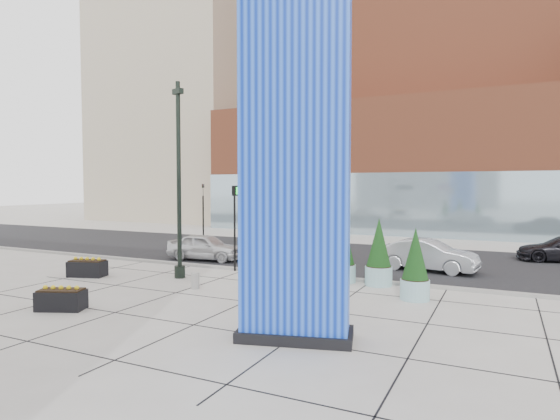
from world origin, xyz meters
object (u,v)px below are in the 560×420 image
at_px(lamp_post, 179,198).
at_px(car_silver_mid, 428,255).
at_px(blue_pylon, 295,155).
at_px(overhead_street_sign, 247,198).
at_px(public_art_sculpture, 288,268).
at_px(car_white_west, 206,247).
at_px(concrete_bollard, 195,281).

bearing_deg(lamp_post, car_silver_mid, 33.69).
bearing_deg(lamp_post, blue_pylon, -34.00).
distance_m(lamp_post, overhead_street_sign, 3.13).
distance_m(blue_pylon, lamp_post, 9.46).
distance_m(blue_pylon, public_art_sculpture, 4.94).
height_order(public_art_sculpture, car_white_west, public_art_sculpture).
xyz_separation_m(blue_pylon, public_art_sculpture, (-1.63, 3.06, -3.52)).
bearing_deg(car_silver_mid, lamp_post, 131.67).
xyz_separation_m(lamp_post, public_art_sculpture, (6.14, -2.18, -2.19)).
distance_m(concrete_bollard, car_silver_mid, 10.81).
bearing_deg(car_white_west, overhead_street_sign, -124.85).
xyz_separation_m(blue_pylon, lamp_post, (-7.77, 5.24, -1.33)).
distance_m(lamp_post, public_art_sculpture, 6.87).
height_order(blue_pylon, car_silver_mid, blue_pylon).
xyz_separation_m(concrete_bollard, car_silver_mid, (7.51, 7.76, 0.42)).
bearing_deg(car_white_west, lamp_post, -165.01).
bearing_deg(car_white_west, car_silver_mid, -87.18).
height_order(blue_pylon, public_art_sculpture, blue_pylon).
bearing_deg(overhead_street_sign, blue_pylon, -57.82).
height_order(blue_pylon, overhead_street_sign, blue_pylon).
height_order(overhead_street_sign, car_silver_mid, overhead_street_sign).
relative_size(blue_pylon, overhead_street_sign, 2.48).
relative_size(blue_pylon, lamp_post, 1.18).
height_order(public_art_sculpture, car_silver_mid, public_art_sculpture).
relative_size(blue_pylon, public_art_sculpture, 2.08).
distance_m(public_art_sculpture, car_silver_mid, 9.07).
bearing_deg(blue_pylon, public_art_sculpture, 103.14).
xyz_separation_m(public_art_sculpture, car_silver_mid, (3.27, 8.45, -0.51)).
relative_size(lamp_post, car_white_west, 2.04).
bearing_deg(car_silver_mid, car_white_west, 107.31).
xyz_separation_m(blue_pylon, overhead_street_sign, (-5.80, 7.68, -1.34)).
relative_size(car_white_west, car_silver_mid, 0.92).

